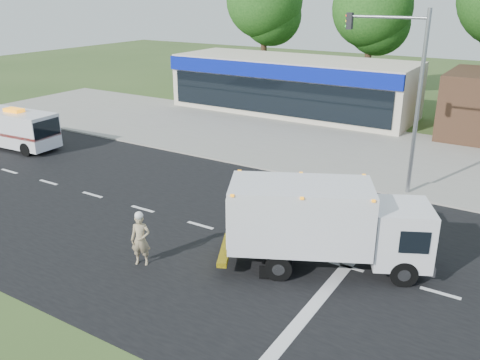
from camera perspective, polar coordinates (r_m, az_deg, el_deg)
The scene contains 11 objects.
ground at distance 18.55m, azimuth 3.10°, elevation -7.26°, with size 120.00×120.00×0.00m, color #385123.
road_asphalt at distance 18.55m, azimuth 3.10°, elevation -7.24°, with size 60.00×14.00×0.02m, color black.
sidewalk at distance 25.44m, azimuth 12.10°, elevation 0.33°, with size 60.00×2.40×0.12m, color gray.
parking_apron at distance 30.73m, azimuth 15.89°, elevation 3.39°, with size 60.00×9.00×0.02m, color gray.
lane_markings at distance 16.95m, azimuth 4.91°, elevation -10.11°, with size 55.20×7.00×0.01m.
ems_box_truck at distance 16.53m, azimuth 9.27°, elevation -4.57°, with size 6.88×4.77×2.95m.
emergency_worker at distance 17.19m, azimuth -11.10°, elevation -6.49°, with size 0.78×0.68×1.92m.
ambulance_van at distance 32.00m, azimuth -23.63°, elevation 5.31°, with size 5.12×2.25×2.36m.
retail_strip_mall at distance 38.84m, azimuth 5.85°, elevation 10.56°, with size 18.00×6.20×4.00m.
traffic_signal_pole at distance 23.01m, azimuth 18.03°, elevation 10.24°, with size 3.51×0.25×8.00m.
background_trees at distance 43.50m, azimuth 21.45°, elevation 17.51°, with size 36.77×7.39×12.10m.
Camera 1 is at (7.83, -14.44, 8.62)m, focal length 38.00 mm.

